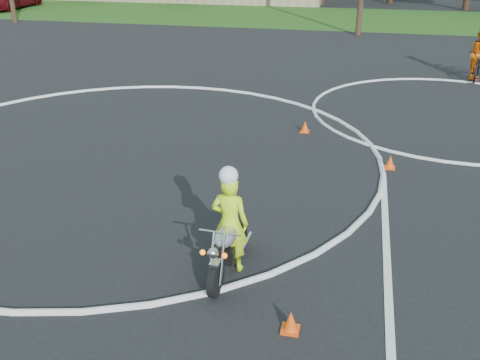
# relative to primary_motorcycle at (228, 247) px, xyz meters

# --- Properties ---
(ground) EXTENTS (120.00, 120.00, 0.00)m
(ground) POSITION_rel_primary_motorcycle_xyz_m (-3.59, 1.30, -0.45)
(ground) COLOR black
(ground) RESTS_ON ground
(grass_strip) EXTENTS (120.00, 10.00, 0.02)m
(grass_strip) POSITION_rel_primary_motorcycle_xyz_m (-3.59, 28.30, -0.44)
(grass_strip) COLOR #1E4714
(grass_strip) RESTS_ON ground
(course_markings) EXTENTS (19.05, 19.05, 0.12)m
(course_markings) POSITION_rel_primary_motorcycle_xyz_m (-1.42, 5.65, -0.45)
(course_markings) COLOR silver
(course_markings) RESTS_ON ground
(primary_motorcycle) EXTENTS (0.62, 1.78, 0.94)m
(primary_motorcycle) POSITION_rel_primary_motorcycle_xyz_m (0.00, 0.00, 0.00)
(primary_motorcycle) COLOR black
(primary_motorcycle) RESTS_ON ground
(rider_primary_grp) EXTENTS (0.59, 0.41, 1.74)m
(rider_primary_grp) POSITION_rel_primary_motorcycle_xyz_m (-0.00, 0.13, 0.38)
(rider_primary_grp) COLOR #C8F71A
(rider_primary_grp) RESTS_ON ground
(rider_second_grp) EXTENTS (1.17, 2.16, 1.97)m
(rider_second_grp) POSITION_rel_primary_motorcycle_xyz_m (5.82, 13.78, 0.24)
(rider_second_grp) COLOR black
(rider_second_grp) RESTS_ON ground
(traffic_cones) EXTENTS (22.03, 13.42, 0.30)m
(traffic_cones) POSITION_rel_primary_motorcycle_xyz_m (1.38, 4.77, -0.32)
(traffic_cones) COLOR #F74C0D
(traffic_cones) RESTS_ON ground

